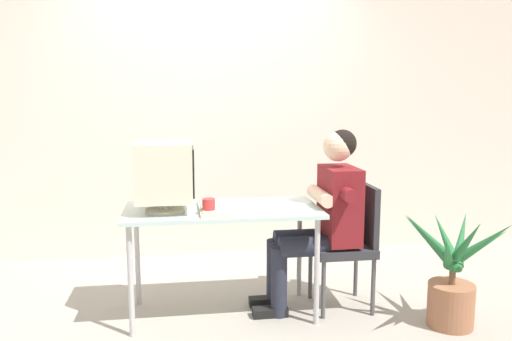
{
  "coord_description": "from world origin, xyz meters",
  "views": [
    {
      "loc": [
        -0.26,
        -3.32,
        1.5
      ],
      "look_at": [
        0.23,
        0.0,
        0.99
      ],
      "focal_mm": 35.59,
      "sensor_mm": 36.0,
      "label": 1
    }
  ],
  "objects_px": {
    "desk": "(223,218)",
    "person_seated": "(324,213)",
    "office_chair": "(350,239)",
    "crt_monitor": "(165,173)",
    "keyboard": "(212,207)",
    "potted_plant": "(453,274)",
    "desk_mug": "(209,207)"
  },
  "relations": [
    {
      "from": "crt_monitor",
      "to": "keyboard",
      "type": "distance_m",
      "value": 0.39
    },
    {
      "from": "crt_monitor",
      "to": "office_chair",
      "type": "distance_m",
      "value": 1.37
    },
    {
      "from": "office_chair",
      "to": "potted_plant",
      "type": "bearing_deg",
      "value": -35.12
    },
    {
      "from": "keyboard",
      "to": "office_chair",
      "type": "distance_m",
      "value": 1.0
    },
    {
      "from": "person_seated",
      "to": "desk_mug",
      "type": "height_order",
      "value": "person_seated"
    },
    {
      "from": "keyboard",
      "to": "desk_mug",
      "type": "height_order",
      "value": "desk_mug"
    },
    {
      "from": "crt_monitor",
      "to": "desk_mug",
      "type": "bearing_deg",
      "value": -24.55
    },
    {
      "from": "desk",
      "to": "person_seated",
      "type": "distance_m",
      "value": 0.7
    },
    {
      "from": "office_chair",
      "to": "person_seated",
      "type": "bearing_deg",
      "value": 180.0
    },
    {
      "from": "desk",
      "to": "person_seated",
      "type": "xyz_separation_m",
      "value": [
        0.7,
        -0.0,
        0.01
      ]
    },
    {
      "from": "desk",
      "to": "potted_plant",
      "type": "bearing_deg",
      "value": -15.25
    },
    {
      "from": "keyboard",
      "to": "office_chair",
      "type": "xyz_separation_m",
      "value": [
        0.97,
        0.04,
        -0.26
      ]
    },
    {
      "from": "person_seated",
      "to": "crt_monitor",
      "type": "bearing_deg",
      "value": -177.9
    },
    {
      "from": "keyboard",
      "to": "office_chair",
      "type": "relative_size",
      "value": 0.55
    },
    {
      "from": "office_chair",
      "to": "person_seated",
      "type": "height_order",
      "value": "person_seated"
    },
    {
      "from": "keyboard",
      "to": "desk",
      "type": "bearing_deg",
      "value": 29.33
    },
    {
      "from": "desk",
      "to": "potted_plant",
      "type": "xyz_separation_m",
      "value": [
        1.46,
        -0.4,
        -0.33
      ]
    },
    {
      "from": "potted_plant",
      "to": "crt_monitor",
      "type": "bearing_deg",
      "value": 169.07
    },
    {
      "from": "crt_monitor",
      "to": "keyboard",
      "type": "relative_size",
      "value": 0.94
    },
    {
      "from": "crt_monitor",
      "to": "office_chair",
      "type": "bearing_deg",
      "value": 1.78
    },
    {
      "from": "desk_mug",
      "to": "office_chair",
      "type": "bearing_deg",
      "value": 9.37
    },
    {
      "from": "keyboard",
      "to": "office_chair",
      "type": "bearing_deg",
      "value": 2.1
    },
    {
      "from": "crt_monitor",
      "to": "keyboard",
      "type": "height_order",
      "value": "crt_monitor"
    },
    {
      "from": "potted_plant",
      "to": "desk_mug",
      "type": "xyz_separation_m",
      "value": [
        -1.56,
        0.23,
        0.45
      ]
    },
    {
      "from": "crt_monitor",
      "to": "potted_plant",
      "type": "height_order",
      "value": "crt_monitor"
    },
    {
      "from": "potted_plant",
      "to": "office_chair",
      "type": "bearing_deg",
      "value": 144.88
    },
    {
      "from": "crt_monitor",
      "to": "desk_mug",
      "type": "xyz_separation_m",
      "value": [
        0.27,
        -0.13,
        -0.2
      ]
    },
    {
      "from": "desk_mug",
      "to": "person_seated",
      "type": "bearing_deg",
      "value": 11.59
    },
    {
      "from": "potted_plant",
      "to": "person_seated",
      "type": "bearing_deg",
      "value": 152.46
    },
    {
      "from": "desk",
      "to": "crt_monitor",
      "type": "height_order",
      "value": "crt_monitor"
    },
    {
      "from": "crt_monitor",
      "to": "person_seated",
      "type": "distance_m",
      "value": 1.12
    },
    {
      "from": "keyboard",
      "to": "person_seated",
      "type": "relative_size",
      "value": 0.38
    }
  ]
}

